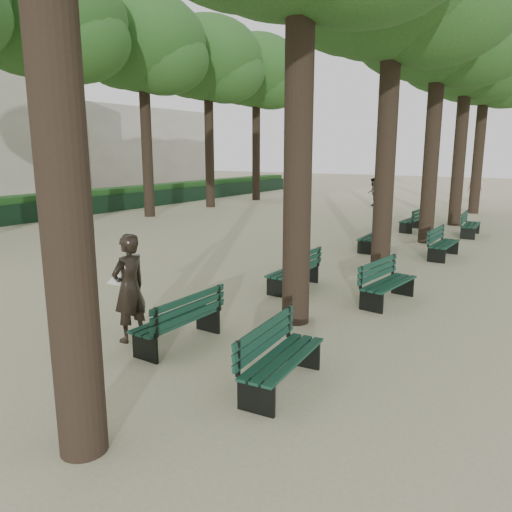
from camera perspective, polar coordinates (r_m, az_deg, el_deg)
The scene contains 22 objects.
ground at distance 8.41m, azimuth -14.80°, elevation -11.22°, with size 120.00×120.00×0.00m, color #BCB48E.
tree_central_3 at distance 19.19m, azimuth 20.44°, elevation 24.56°, with size 6.00×6.00×9.95m.
tree_central_4 at distance 23.98m, azimuth 23.15°, elevation 21.68°, with size 6.00×6.00×9.95m.
tree_central_5 at distance 28.84m, azimuth 24.90°, elevation 19.74°, with size 6.00×6.00×9.95m.
tree_far_2 at distance 22.65m, azimuth -22.65°, elevation 23.62°, with size 6.00×6.00×10.45m.
tree_far_3 at distance 25.88m, azimuth -12.88°, elevation 22.63°, with size 6.00×6.00×10.45m.
tree_far_4 at distance 29.61m, azimuth -5.54°, elevation 21.48°, with size 6.00×6.00×10.45m.
tree_far_5 at distance 33.67m, azimuth 0.02°, elevation 20.38°, with size 6.00×6.00×10.45m.
bench_left_0 at distance 8.66m, azimuth -8.84°, elevation -8.31°, with size 0.62×1.81×0.92m.
bench_left_1 at distance 11.95m, azimuth 4.31°, elevation -2.49°, with size 0.60×1.81×0.92m.
bench_left_2 at distance 16.99m, azimuth 13.20°, elevation 1.58°, with size 0.64×1.82×0.92m.
bench_left_3 at distance 21.46m, azimuth 17.39°, elevation 3.48°, with size 0.64×1.82×0.92m.
bench_right_0 at distance 7.12m, azimuth 3.03°, elevation -12.84°, with size 0.71×1.84×0.92m.
bench_right_1 at distance 11.20m, azimuth 14.86°, elevation -3.86°, with size 0.79×1.86×0.92m.
bench_right_2 at distance 16.36m, azimuth 20.65°, elevation 0.72°, with size 0.64×1.82×0.92m.
bench_right_3 at distance 20.89m, azimuth 23.31°, elevation 2.82°, with size 0.67×1.83×0.92m.
man_with_map at distance 8.84m, azimuth -14.28°, elevation -3.55°, with size 0.64×0.77×1.89m.
pedestrian_a at distance 30.53m, azimuth 13.21°, elevation 7.14°, with size 0.80×0.33×1.64m, color #262628.
pedestrian_d at distance 35.09m, azimuth 23.75°, elevation 7.18°, with size 0.88×0.36×1.81m, color #262628.
fence at distance 26.47m, azimuth -19.80°, elevation 5.23°, with size 0.08×42.00×0.90m, color black.
hedge at distance 27.01m, azimuth -20.74°, elevation 5.61°, with size 1.20×42.00×1.20m, color #184718.
building_far at distance 52.35m, azimuth -15.88°, elevation 11.85°, with size 12.00×16.00×7.00m, color #B7B2A3.
Camera 1 is at (5.76, -5.18, 3.26)m, focal length 35.00 mm.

